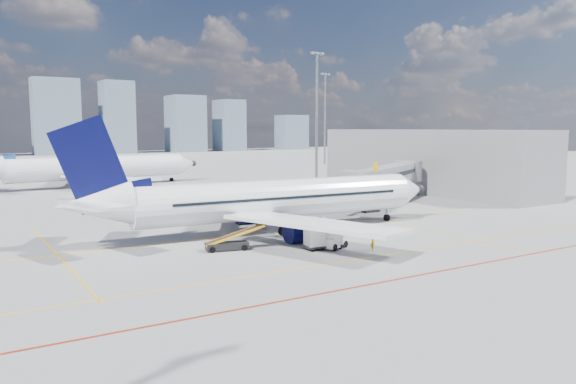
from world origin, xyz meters
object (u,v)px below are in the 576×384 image
Objects in this scene: baggage_tug at (333,240)px; ramp_worker at (373,242)px; cargo_dolly at (323,237)px; belt_loader at (228,244)px; main_aircraft at (265,200)px; second_aircraft at (89,168)px.

baggage_tug is 1.76× the size of ramp_worker.
belt_loader is at bearing 158.50° from cargo_dolly.
cargo_dolly is at bearing -15.01° from belt_loader.
main_aircraft is 11.35× the size of cargo_dolly.
baggage_tug is (1.31, -9.46, -2.43)m from main_aircraft.
second_aircraft is 59.61m from belt_loader.
main_aircraft reaches higher than ramp_worker.
belt_loader is (-1.65, -59.53, -2.68)m from second_aircraft.
belt_loader reaches higher than ramp_worker.
cargo_dolly is 2.28× the size of ramp_worker.
ramp_worker is (3.64, -11.92, -2.45)m from main_aircraft.
baggage_tug is at bearing -90.92° from second_aircraft.
cargo_dolly is (5.44, -63.39, -2.21)m from second_aircraft.
belt_loader is (-7.89, 4.19, -0.25)m from baggage_tug.
second_aircraft is 11.89× the size of cargo_dolly.
main_aircraft is 8.84m from belt_loader.
ramp_worker is at bearing -19.59° from belt_loader.
second_aircraft is 64.07m from baggage_tug.
cargo_dolly is at bearing 135.86° from baggage_tug.
second_aircraft is 7.97× the size of belt_loader.
belt_loader is 3.40× the size of ramp_worker.
baggage_tug is 0.89m from cargo_dolly.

